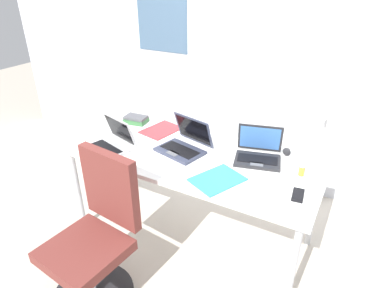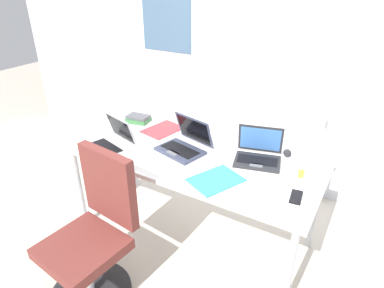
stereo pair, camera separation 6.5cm
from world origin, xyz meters
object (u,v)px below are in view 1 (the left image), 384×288
object	(u,v)px
laptop_back_left	(184,144)
pill_bottle	(302,170)
paper_folder_back_left	(161,130)
paper_folder_center	(217,179)
cell_phone	(298,195)
office_chair	(96,245)
desk_lamp	(322,138)
laptop_front_right	(110,143)
book_stack	(136,119)
computer_mouse	(287,151)
laptop_mid_desk	(258,153)

from	to	relation	value
laptop_back_left	pill_bottle	bearing A→B (deg)	4.70
paper_folder_back_left	pill_bottle	bearing A→B (deg)	-6.60
paper_folder_back_left	paper_folder_center	xyz separation A→B (m)	(0.70, -0.44, 0.00)
cell_phone	office_chair	xyz separation A→B (m)	(-1.04, -0.61, -0.35)
desk_lamp	laptop_front_right	bearing A→B (deg)	-160.07
laptop_back_left	office_chair	world-z (taller)	laptop_back_left
book_stack	paper_folder_back_left	world-z (taller)	book_stack
pill_bottle	paper_folder_back_left	world-z (taller)	pill_bottle
desk_lamp	computer_mouse	world-z (taller)	desk_lamp
cell_phone	paper_folder_back_left	size ratio (longest dim) A/B	0.44
laptop_back_left	computer_mouse	bearing A→B (deg)	24.60
laptop_back_left	cell_phone	size ratio (longest dim) A/B	2.82
computer_mouse	office_chair	bearing A→B (deg)	-143.03
office_chair	book_stack	bearing A→B (deg)	112.75
paper_folder_center	cell_phone	bearing A→B (deg)	9.06
laptop_back_left	book_stack	bearing A→B (deg)	159.05
desk_lamp	office_chair	xyz separation A→B (m)	(-1.06, -1.03, -0.54)
laptop_mid_desk	desk_lamp	bearing A→B (deg)	18.33
cell_phone	pill_bottle	size ratio (longest dim) A/B	1.72
paper_folder_back_left	paper_folder_center	bearing A→B (deg)	-31.87
laptop_front_right	office_chair	distance (m)	0.72
cell_phone	computer_mouse	bearing A→B (deg)	104.98
computer_mouse	paper_folder_back_left	world-z (taller)	computer_mouse
laptop_mid_desk	computer_mouse	size ratio (longest dim) A/B	3.73
laptop_mid_desk	paper_folder_back_left	bearing A→B (deg)	175.18
desk_lamp	paper_folder_center	world-z (taller)	desk_lamp
computer_mouse	book_stack	distance (m)	1.27
laptop_front_right	pill_bottle	bearing A→B (deg)	13.38
desk_lamp	paper_folder_center	xyz separation A→B (m)	(-0.50, -0.49, -0.19)
pill_bottle	laptop_back_left	bearing A→B (deg)	-175.30
cell_phone	paper_folder_center	xyz separation A→B (m)	(-0.48, -0.08, -0.00)
laptop_back_left	office_chair	distance (m)	0.89
book_stack	office_chair	xyz separation A→B (m)	(0.42, -1.01, -0.37)
desk_lamp	computer_mouse	bearing A→B (deg)	166.47
desk_lamp	laptop_mid_desk	xyz separation A→B (m)	(-0.37, -0.12, -0.15)
laptop_mid_desk	paper_folder_back_left	size ratio (longest dim) A/B	1.15
laptop_front_right	office_chair	size ratio (longest dim) A/B	0.38
laptop_mid_desk	book_stack	bearing A→B (deg)	174.70
computer_mouse	laptop_mid_desk	bearing A→B (deg)	-146.27
desk_lamp	laptop_back_left	distance (m)	0.93
paper_folder_back_left	book_stack	bearing A→B (deg)	173.24
computer_mouse	pill_bottle	distance (m)	0.28
laptop_mid_desk	paper_folder_center	world-z (taller)	laptop_mid_desk
laptop_mid_desk	cell_phone	distance (m)	0.45
laptop_front_right	pill_bottle	xyz separation A→B (m)	(1.30, 0.31, -0.00)
cell_phone	office_chair	bearing A→B (deg)	-156.38
office_chair	desk_lamp	bearing A→B (deg)	44.05
paper_folder_center	office_chair	world-z (taller)	office_chair
laptop_back_left	laptop_front_right	bearing A→B (deg)	-153.32
book_stack	computer_mouse	bearing A→B (deg)	3.18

